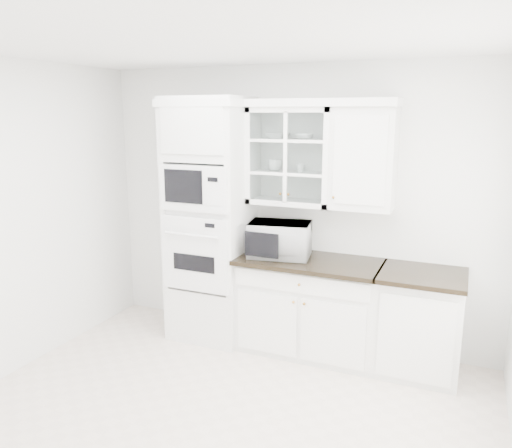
% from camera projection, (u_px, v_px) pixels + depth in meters
% --- Properties ---
extents(ground, '(4.00, 3.50, 0.01)m').
position_uv_depth(ground, '(212.00, 426.00, 3.64)').
color(ground, beige).
rests_on(ground, ground).
extents(room_shell, '(4.00, 3.50, 2.70)m').
position_uv_depth(room_shell, '(235.00, 178.00, 3.64)').
color(room_shell, white).
rests_on(room_shell, ground).
extents(oven_column, '(0.76, 0.68, 2.40)m').
position_uv_depth(oven_column, '(211.00, 221.00, 4.94)').
color(oven_column, white).
rests_on(oven_column, ground).
extents(base_cabinet_run, '(1.32, 0.67, 0.92)m').
position_uv_depth(base_cabinet_run, '(309.00, 305.00, 4.73)').
color(base_cabinet_run, white).
rests_on(base_cabinet_run, ground).
extents(extra_base_cabinet, '(0.72, 0.67, 0.92)m').
position_uv_depth(extra_base_cabinet, '(419.00, 322.00, 4.35)').
color(extra_base_cabinet, white).
rests_on(extra_base_cabinet, ground).
extents(upper_cabinet_glass, '(0.80, 0.33, 0.90)m').
position_uv_depth(upper_cabinet_glass, '(291.00, 156.00, 4.65)').
color(upper_cabinet_glass, white).
rests_on(upper_cabinet_glass, room_shell).
extents(upper_cabinet_solid, '(0.55, 0.33, 0.90)m').
position_uv_depth(upper_cabinet_solid, '(364.00, 159.00, 4.39)').
color(upper_cabinet_solid, white).
rests_on(upper_cabinet_solid, room_shell).
extents(crown_molding, '(2.14, 0.38, 0.07)m').
position_uv_depth(crown_molding, '(280.00, 103.00, 4.57)').
color(crown_molding, white).
rests_on(crown_molding, room_shell).
extents(countertop_microwave, '(0.63, 0.56, 0.33)m').
position_uv_depth(countertop_microwave, '(280.00, 239.00, 4.71)').
color(countertop_microwave, white).
rests_on(countertop_microwave, base_cabinet_run).
extents(bowl_a, '(0.24, 0.24, 0.05)m').
position_uv_depth(bowl_a, '(278.00, 136.00, 4.67)').
color(bowl_a, white).
rests_on(bowl_a, upper_cabinet_glass).
extents(bowl_b, '(0.20, 0.20, 0.05)m').
position_uv_depth(bowl_b, '(304.00, 136.00, 4.56)').
color(bowl_b, white).
rests_on(bowl_b, upper_cabinet_glass).
extents(cup_a, '(0.17, 0.17, 0.11)m').
position_uv_depth(cup_a, '(275.00, 165.00, 4.72)').
color(cup_a, white).
rests_on(cup_a, upper_cabinet_glass).
extents(cup_b, '(0.10, 0.10, 0.08)m').
position_uv_depth(cup_b, '(301.00, 168.00, 4.62)').
color(cup_b, white).
rests_on(cup_b, upper_cabinet_glass).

